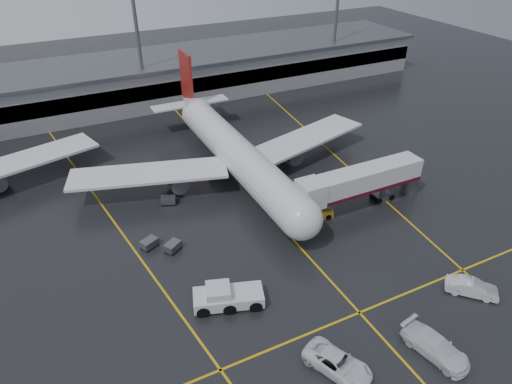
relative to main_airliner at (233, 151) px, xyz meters
name	(u,v)px	position (x,y,z in m)	size (l,w,h in m)	color
ground	(262,206)	(0.00, -9.70, -4.21)	(220.00, 220.00, 0.00)	black
apron_line_centre	(262,206)	(0.00, -9.70, -4.20)	(0.25, 90.00, 0.02)	gold
apron_line_stop	(359,313)	(0.00, -31.70, -4.20)	(60.00, 0.25, 0.02)	gold
apron_line_left	(102,206)	(-20.00, 0.30, -4.20)	(0.25, 70.00, 0.02)	gold
apron_line_right	(330,151)	(18.00, 0.30, -4.20)	(0.25, 70.00, 0.02)	gold
terminal	(161,77)	(0.00, 38.23, 0.11)	(122.00, 19.00, 8.60)	gray
light_mast_mid	(138,37)	(-5.00, 32.30, 10.27)	(3.00, 1.20, 25.45)	#595B60
light_mast_right	(336,15)	(40.00, 32.30, 10.27)	(3.00, 1.20, 25.45)	#595B60
main_airliner	(233,151)	(0.00, 0.00, 0.00)	(48.80, 45.60, 14.10)	silver
jet_bridge	(361,182)	(11.87, -15.70, -0.28)	(19.90, 3.40, 6.05)	silver
pushback_tractor	(226,297)	(-11.81, -24.52, -3.18)	(7.81, 5.06, 2.60)	silver
belt_loader	(317,214)	(5.29, -15.37, -3.58)	(4.30, 2.58, 2.56)	gold
service_van_a	(338,363)	(-6.05, -36.36, -3.32)	(2.95, 6.41, 1.78)	white
service_van_b	(435,346)	(3.11, -38.88, -3.25)	(2.70, 6.64, 1.93)	silver
service_van_c	(472,288)	(12.39, -34.79, -3.33)	(1.87, 5.36, 1.77)	silver
baggage_cart_a	(173,246)	(-14.12, -13.44, -3.58)	(2.38, 2.20, 1.12)	#595B60
baggage_cart_b	(149,243)	(-16.50, -11.58, -3.58)	(2.37, 2.05, 1.12)	#595B60
baggage_cart_c	(168,200)	(-11.55, -3.32, -3.58)	(2.34, 1.94, 1.12)	#595B60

